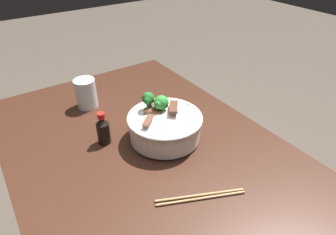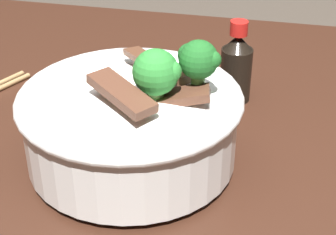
% 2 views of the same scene
% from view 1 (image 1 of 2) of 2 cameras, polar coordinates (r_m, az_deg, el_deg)
% --- Properties ---
extents(dining_table, '(1.24, 0.78, 0.78)m').
position_cam_1_polar(dining_table, '(0.97, -2.90, -11.32)').
color(dining_table, '#381E14').
rests_on(dining_table, ground).
extents(rice_bowl, '(0.24, 0.24, 0.15)m').
position_cam_1_polar(rice_bowl, '(0.93, -0.68, -1.25)').
color(rice_bowl, white).
rests_on(rice_bowl, dining_table).
extents(drinking_glass, '(0.08, 0.08, 0.11)m').
position_cam_1_polar(drinking_glass, '(1.15, -15.52, 4.25)').
color(drinking_glass, white).
rests_on(drinking_glass, dining_table).
extents(chopsticks_pair, '(0.11, 0.22, 0.01)m').
position_cam_1_polar(chopsticks_pair, '(0.79, 6.29, -14.99)').
color(chopsticks_pair, '#9E7A4C').
rests_on(chopsticks_pair, dining_table).
extents(soy_sauce_bottle, '(0.04, 0.04, 0.11)m').
position_cam_1_polar(soy_sauce_bottle, '(0.94, -12.41, -2.37)').
color(soy_sauce_bottle, black).
rests_on(soy_sauce_bottle, dining_table).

